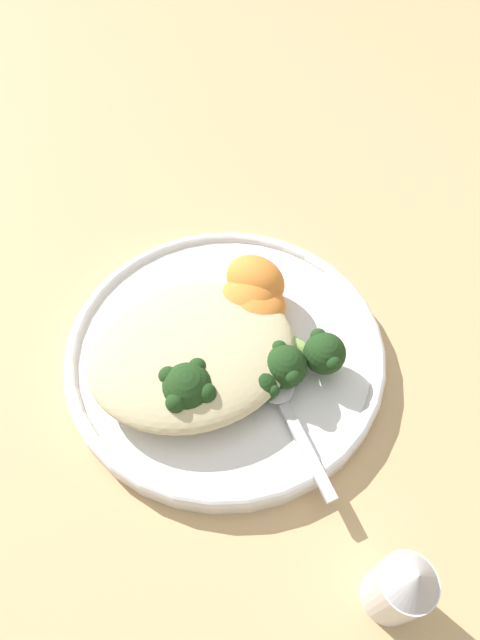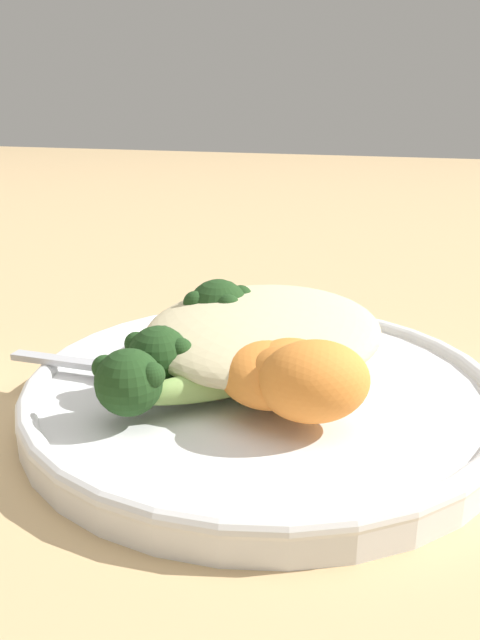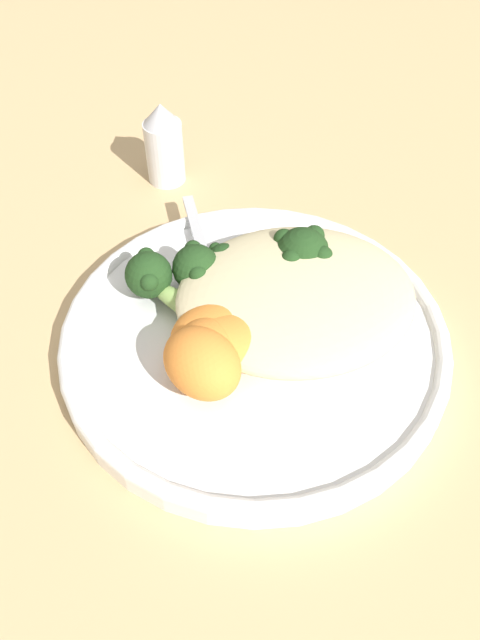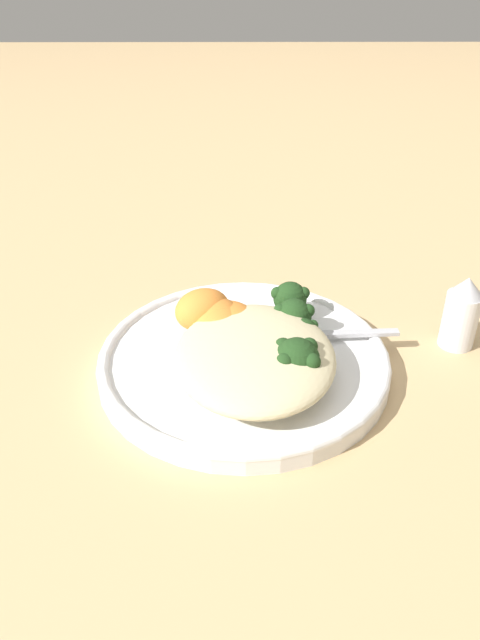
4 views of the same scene
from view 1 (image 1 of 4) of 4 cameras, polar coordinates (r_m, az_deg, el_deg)
The scene contains 15 objects.
ground_plane at distance 0.47m, azimuth -1.44°, elevation -2.62°, with size 4.00×4.00×0.00m, color tan.
plate at distance 0.45m, azimuth -1.70°, elevation -3.27°, with size 0.28×0.28×0.02m.
quinoa_mound at distance 0.42m, azimuth -5.52°, elevation -3.44°, with size 0.17×0.15×0.03m, color beige.
broccoli_stalk_0 at distance 0.43m, azimuth -5.21°, elevation -2.35°, with size 0.08×0.04×0.03m.
broccoli_stalk_1 at distance 0.40m, azimuth -4.97°, elevation -6.52°, with size 0.10×0.10×0.04m.
broccoli_stalk_2 at distance 0.41m, azimuth -0.94°, elevation -4.70°, with size 0.05×0.09×0.03m.
broccoli_stalk_3 at distance 0.41m, azimuth 1.55°, elevation -5.01°, with size 0.03×0.10×0.03m.
broccoli_stalk_4 at distance 0.42m, azimuth 3.64°, elevation -3.88°, with size 0.05×0.11×0.04m.
broccoli_stalk_5 at distance 0.42m, azimuth 7.59°, elevation -3.12°, with size 0.09×0.10×0.04m.
sweet_potato_chunk_0 at distance 0.44m, azimuth 1.34°, elevation 0.87°, with size 0.07×0.05×0.03m, color orange.
sweet_potato_chunk_1 at distance 0.45m, azimuth 1.75°, elevation 4.53°, with size 0.06×0.05×0.04m, color orange.
sweet_potato_chunk_2 at distance 0.44m, azimuth 0.50°, elevation 1.95°, with size 0.06×0.05×0.03m, color orange.
sweet_potato_chunk_3 at distance 0.45m, azimuth 1.61°, elevation 3.16°, with size 0.06×0.05×0.04m, color orange.
spoon at distance 0.41m, azimuth 4.39°, elevation -8.18°, with size 0.04×0.13×0.01m.
salt_shaker at distance 0.37m, azimuth 17.89°, elevation -27.08°, with size 0.04×0.04×0.08m.
Camera 1 is at (-0.07, -0.25, 0.39)m, focal length 28.00 mm.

